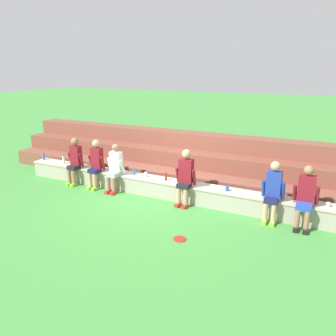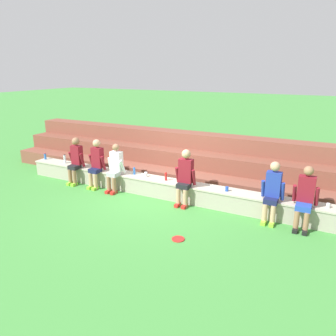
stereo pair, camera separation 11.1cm
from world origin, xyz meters
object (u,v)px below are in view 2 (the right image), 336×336
at_px(person_right_of_center, 185,176).
at_px(plastic_cup_middle, 146,174).
at_px(person_center, 115,167).
at_px(water_bottle_mid_left, 166,177).
at_px(person_left_of_center, 96,162).
at_px(frisbee, 178,239).
at_px(plastic_cup_left_end, 227,189).
at_px(plastic_cup_right_end, 328,206).
at_px(water_bottle_near_right, 65,159).
at_px(person_far_left, 76,159).
at_px(water_bottle_near_left, 45,156).
at_px(person_far_right, 272,191).
at_px(water_bottle_mid_right, 134,171).
at_px(person_rightmost_edge, 305,197).

bearing_deg(person_right_of_center, plastic_cup_middle, 169.23).
distance_m(person_center, water_bottle_mid_left, 1.49).
height_order(person_left_of_center, person_center, person_left_of_center).
relative_size(plastic_cup_middle, frisbee, 0.49).
xyz_separation_m(plastic_cup_left_end, plastic_cup_right_end, (2.21, 0.03, -0.01)).
height_order(person_left_of_center, plastic_cup_right_end, person_left_of_center).
bearing_deg(plastic_cup_middle, frisbee, -45.48).
bearing_deg(water_bottle_near_right, person_far_left, -19.96).
distance_m(person_far_left, person_left_of_center, 0.76).
xyz_separation_m(person_left_of_center, water_bottle_near_left, (-2.34, 0.28, -0.17)).
bearing_deg(water_bottle_near_right, water_bottle_mid_left, -0.31).
bearing_deg(person_right_of_center, plastic_cup_left_end, 10.34).
height_order(person_center, plastic_cup_middle, person_center).
xyz_separation_m(person_right_of_center, water_bottle_mid_left, (-0.65, 0.22, -0.18)).
distance_m(person_center, person_far_right, 4.22).
height_order(water_bottle_mid_right, plastic_cup_right_end, water_bottle_mid_right).
distance_m(water_bottle_mid_right, water_bottle_mid_left, 1.02).
relative_size(person_rightmost_edge, water_bottle_near_right, 4.97).
distance_m(plastic_cup_left_end, plastic_cup_middle, 2.30).
relative_size(water_bottle_near_left, water_bottle_mid_left, 0.95).
relative_size(person_right_of_center, plastic_cup_left_end, 12.54).
height_order(person_left_of_center, water_bottle_mid_right, person_left_of_center).
bearing_deg(frisbee, water_bottle_near_left, 161.02).
bearing_deg(person_far_left, water_bottle_near_right, 160.04).
distance_m(person_left_of_center, person_rightmost_edge, 5.56).
height_order(person_far_left, person_rightmost_edge, person_far_left).
distance_m(person_right_of_center, person_far_right, 2.10).
distance_m(person_center, plastic_cup_left_end, 3.15).
height_order(water_bottle_mid_right, frisbee, water_bottle_mid_right).
height_order(plastic_cup_left_end, plastic_cup_right_end, plastic_cup_left_end).
relative_size(person_center, water_bottle_mid_left, 6.00).
height_order(water_bottle_mid_left, plastic_cup_middle, water_bottle_mid_left).
xyz_separation_m(person_rightmost_edge, water_bottle_mid_right, (-4.44, 0.25, -0.15)).
xyz_separation_m(person_far_left, person_center, (1.42, -0.00, -0.04)).
xyz_separation_m(person_center, water_bottle_mid_right, (0.45, 0.28, -0.13)).
xyz_separation_m(person_right_of_center, plastic_cup_middle, (-1.28, 0.24, -0.22)).
height_order(person_right_of_center, water_bottle_mid_left, person_right_of_center).
xyz_separation_m(water_bottle_near_left, plastic_cup_middle, (3.84, -0.04, -0.03)).
bearing_deg(frisbee, water_bottle_near_right, 158.28).
distance_m(water_bottle_mid_right, frisbee, 3.06).
bearing_deg(water_bottle_near_left, person_center, -5.61).
bearing_deg(person_far_right, plastic_cup_middle, 176.09).
bearing_deg(person_far_right, water_bottle_near_left, 177.83).
distance_m(person_far_left, person_far_right, 5.64).
xyz_separation_m(person_far_left, person_far_right, (5.64, 0.02, -0.01)).
xyz_separation_m(water_bottle_near_left, frisbee, (5.74, -1.98, -0.56)).
relative_size(water_bottle_near_right, plastic_cup_left_end, 2.42).
bearing_deg(person_left_of_center, plastic_cup_middle, 8.96).
relative_size(person_rightmost_edge, plastic_cup_middle, 10.56).
height_order(water_bottle_mid_right, water_bottle_mid_left, water_bottle_mid_left).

